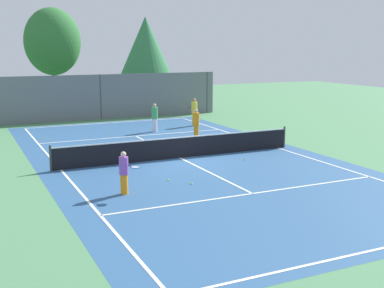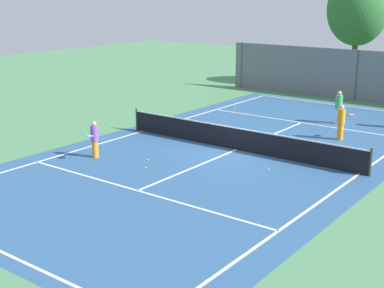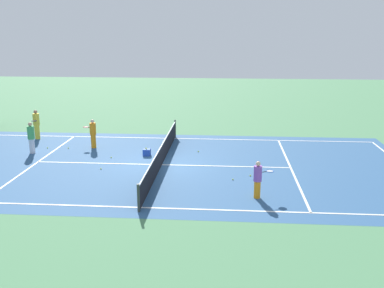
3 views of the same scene
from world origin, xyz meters
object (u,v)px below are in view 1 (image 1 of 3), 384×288
player_1 (196,123)px  tennis_ball_8 (191,183)px  player_0 (194,112)px  ball_crate (201,147)px  tennis_ball_0 (111,132)px  tennis_ball_3 (49,140)px  tennis_ball_2 (182,134)px  player_2 (155,117)px  tennis_ball_9 (44,138)px  tennis_ball_4 (140,148)px  player_3 (124,172)px  tennis_ball_7 (173,131)px  tennis_ball_6 (175,145)px  tennis_ball_5 (169,180)px  tennis_ball_1 (245,159)px

player_1 → tennis_ball_8: size_ratio=25.13×
player_0 → ball_crate: size_ratio=4.26×
tennis_ball_0 → tennis_ball_3: bearing=-166.0°
tennis_ball_2 → tennis_ball_8: size_ratio=1.00×
tennis_ball_3 → tennis_ball_2: bearing=-11.3°
player_2 → tennis_ball_8: (-3.01, -11.74, -0.85)m
tennis_ball_0 → tennis_ball_9: (-4.07, -0.49, 0.00)m
player_2 → tennis_ball_4: bearing=-119.3°
player_0 → player_1: player_0 is taller
player_0 → ball_crate: bearing=-113.0°
player_1 → player_3: bearing=-128.5°
player_3 → tennis_ball_9: player_3 is taller
player_1 → tennis_ball_2: bearing=101.6°
player_2 → ball_crate: player_2 is taller
player_2 → tennis_ball_4: player_2 is taller
player_3 → tennis_ball_0: 13.13m
player_3 → tennis_ball_0: size_ratio=23.33×
tennis_ball_7 → tennis_ball_4: bearing=-131.0°
tennis_ball_4 → tennis_ball_9: bearing=129.6°
tennis_ball_8 → tennis_ball_6: bearing=71.4°
player_0 → tennis_ball_8: (-6.20, -12.81, -0.90)m
player_0 → tennis_ball_8: bearing=-115.8°
ball_crate → tennis_ball_6: ball_crate is taller
player_2 → player_3: player_2 is taller
tennis_ball_0 → tennis_ball_2: (3.61, -2.45, 0.00)m
player_0 → tennis_ball_6: size_ratio=27.50×
tennis_ball_3 → tennis_ball_9: same height
ball_crate → tennis_ball_4: (-2.58, 1.80, -0.15)m
tennis_ball_5 → tennis_ball_9: size_ratio=1.00×
tennis_ball_3 → tennis_ball_6: (5.78, -4.41, 0.00)m
ball_crate → tennis_ball_6: bearing=108.9°
ball_crate → tennis_ball_4: ball_crate is taller
player_2 → tennis_ball_9: size_ratio=26.23×
player_3 → tennis_ball_6: 8.99m
tennis_ball_1 → tennis_ball_3: bearing=129.3°
tennis_ball_7 → ball_crate: bearing=-99.5°
tennis_ball_4 → tennis_ball_8: (-0.46, -7.20, 0.00)m
player_0 → tennis_ball_1: bearing=-102.4°
player_0 → ball_crate: player_0 is taller
tennis_ball_2 → ball_crate: bearing=-102.6°
tennis_ball_4 → tennis_ball_0: bearing=89.7°
tennis_ball_2 → tennis_ball_4: 4.67m
player_1 → tennis_ball_7: player_1 is taller
tennis_ball_1 → tennis_ball_4: size_ratio=1.00×
tennis_ball_1 → tennis_ball_7: same height
tennis_ball_4 → tennis_ball_5: bearing=-99.5°
player_1 → tennis_ball_4: size_ratio=25.13×
tennis_ball_3 → tennis_ball_5: (2.74, -10.80, 0.00)m
player_2 → ball_crate: bearing=-89.7°
player_3 → player_1: bearing=51.5°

